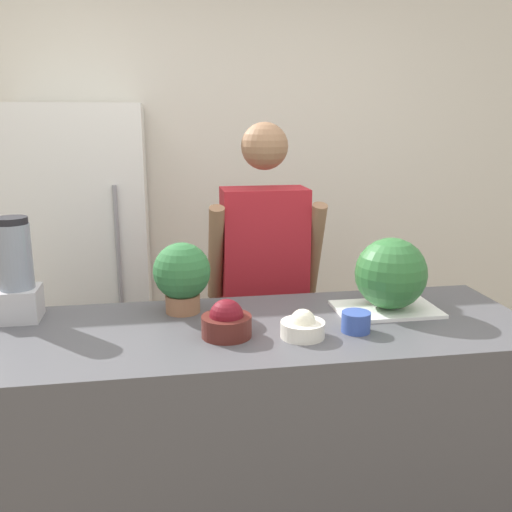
% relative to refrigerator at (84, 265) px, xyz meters
% --- Properties ---
extents(wall_back, '(8.00, 0.06, 2.60)m').
position_rel_refrigerator_xyz_m(wall_back, '(0.76, 0.36, 0.43)').
color(wall_back, white).
rests_on(wall_back, ground_plane).
extents(counter_island, '(2.00, 0.70, 0.95)m').
position_rel_refrigerator_xyz_m(counter_island, '(0.76, -1.32, -0.40)').
color(counter_island, '#4C4C51').
rests_on(counter_island, ground_plane).
extents(refrigerator, '(0.73, 0.65, 1.75)m').
position_rel_refrigerator_xyz_m(refrigerator, '(0.00, 0.00, 0.00)').
color(refrigerator, white).
rests_on(refrigerator, ground_plane).
extents(person, '(0.54, 0.26, 1.66)m').
position_rel_refrigerator_xyz_m(person, '(0.91, -0.63, -0.02)').
color(person, gray).
rests_on(person, ground_plane).
extents(cutting_board, '(0.39, 0.25, 0.01)m').
position_rel_refrigerator_xyz_m(cutting_board, '(1.28, -1.24, 0.09)').
color(cutting_board, white).
rests_on(cutting_board, counter_island).
extents(watermelon, '(0.27, 0.27, 0.27)m').
position_rel_refrigerator_xyz_m(watermelon, '(1.29, -1.24, 0.23)').
color(watermelon, '#2D6B33').
rests_on(watermelon, cutting_board).
extents(bowl_cherries, '(0.17, 0.17, 0.13)m').
position_rel_refrigerator_xyz_m(bowl_cherries, '(0.64, -1.40, 0.13)').
color(bowl_cherries, '#511E19').
rests_on(bowl_cherries, counter_island).
extents(bowl_cream, '(0.15, 0.15, 0.10)m').
position_rel_refrigerator_xyz_m(bowl_cream, '(0.90, -1.45, 0.12)').
color(bowl_cream, white).
rests_on(bowl_cream, counter_island).
extents(bowl_small_blue, '(0.10, 0.10, 0.07)m').
position_rel_refrigerator_xyz_m(bowl_small_blue, '(1.09, -1.43, 0.12)').
color(bowl_small_blue, '#334C9E').
rests_on(bowl_small_blue, counter_island).
extents(blender, '(0.15, 0.15, 0.38)m').
position_rel_refrigerator_xyz_m(blender, '(-0.09, -1.10, 0.25)').
color(blender, '#B7B7BC').
rests_on(blender, counter_island).
extents(potted_plant, '(0.22, 0.22, 0.27)m').
position_rel_refrigerator_xyz_m(potted_plant, '(0.51, -1.12, 0.23)').
color(potted_plant, '#996647').
rests_on(potted_plant, counter_island).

